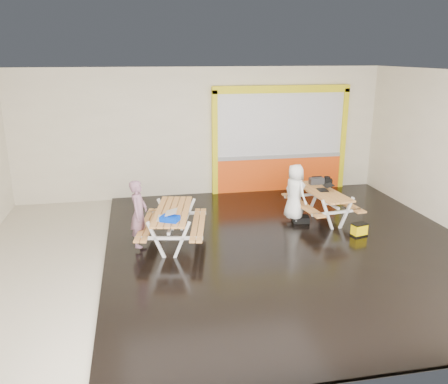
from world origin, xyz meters
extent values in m
cube|color=beige|center=(0.00, 0.00, -0.01)|extent=(10.00, 8.00, 0.01)
cube|color=white|center=(0.00, 0.00, 3.50)|extent=(10.00, 8.00, 0.01)
cube|color=beige|center=(0.00, 4.00, 1.75)|extent=(10.00, 0.01, 3.50)
cube|color=beige|center=(0.00, -4.00, 1.75)|extent=(10.00, 0.01, 3.50)
cube|color=black|center=(1.25, 0.00, 0.03)|extent=(7.50, 7.98, 0.05)
cube|color=#F04C10|center=(2.20, 3.93, 0.50)|extent=(3.60, 0.12, 1.00)
cube|color=gray|center=(2.20, 3.93, 1.03)|extent=(3.60, 0.14, 0.10)
cube|color=silver|center=(2.20, 3.94, 1.94)|extent=(3.60, 0.08, 1.72)
cube|color=yellow|center=(0.33, 3.92, 1.45)|extent=(0.14, 0.16, 2.90)
cube|color=yellow|center=(4.07, 3.92, 1.45)|extent=(0.14, 0.16, 2.90)
cube|color=yellow|center=(2.20, 3.92, 2.90)|extent=(3.88, 0.16, 0.20)
cube|color=#C48645|center=(-1.39, 0.66, 0.74)|extent=(0.48, 1.89, 0.04)
cube|color=#C48645|center=(-1.26, 0.63, 0.74)|extent=(0.48, 1.89, 0.04)
cube|color=#C48645|center=(-1.13, 0.61, 0.74)|extent=(0.48, 1.89, 0.04)
cube|color=#C48645|center=(-0.99, 0.58, 0.74)|extent=(0.48, 1.89, 0.04)
cube|color=#C48645|center=(-0.86, 0.56, 0.74)|extent=(0.48, 1.89, 0.04)
cube|color=white|center=(-1.51, -0.05, 0.41)|extent=(0.36, 0.12, 0.76)
cube|color=white|center=(-1.02, -0.15, 0.41)|extent=(0.36, 0.12, 0.76)
cube|color=white|center=(-1.27, -0.10, 0.45)|extent=(1.29, 0.31, 0.06)
cube|color=white|center=(-1.27, -0.10, 0.70)|extent=(0.64, 0.18, 0.06)
cube|color=white|center=(-1.23, 1.36, 0.41)|extent=(0.36, 0.12, 0.76)
cube|color=white|center=(-0.74, 1.27, 0.41)|extent=(0.36, 0.12, 0.76)
cube|color=white|center=(-0.99, 1.32, 0.45)|extent=(1.29, 0.31, 0.06)
cube|color=white|center=(-0.99, 1.32, 0.70)|extent=(0.64, 0.18, 0.06)
cube|color=white|center=(-1.13, 0.61, 0.55)|extent=(0.36, 1.54, 0.06)
cube|color=#C48645|center=(-1.70, 0.72, 0.46)|extent=(0.48, 1.88, 0.04)
cube|color=#C48645|center=(-1.58, 0.70, 0.46)|extent=(0.48, 1.88, 0.04)
cube|color=#C48645|center=(-0.68, 0.52, 0.46)|extent=(0.48, 1.88, 0.04)
cube|color=#C48645|center=(-0.55, 0.50, 0.46)|extent=(0.48, 1.88, 0.04)
cube|color=#C48645|center=(2.19, 1.38, 0.72)|extent=(0.33, 1.84, 0.04)
cube|color=#C48645|center=(2.32, 1.39, 0.72)|extent=(0.33, 1.84, 0.04)
cube|color=#C48645|center=(2.45, 1.41, 0.72)|extent=(0.33, 1.84, 0.04)
cube|color=#C48645|center=(2.58, 1.42, 0.72)|extent=(0.33, 1.84, 0.04)
cube|color=#C48645|center=(2.71, 1.44, 0.72)|extent=(0.33, 1.84, 0.04)
cube|color=white|center=(2.29, 0.68, 0.39)|extent=(0.34, 0.09, 0.74)
cube|color=white|center=(2.77, 0.74, 0.39)|extent=(0.34, 0.09, 0.74)
cube|color=white|center=(2.53, 0.71, 0.44)|extent=(1.26, 0.20, 0.06)
cube|color=white|center=(2.53, 0.71, 0.67)|extent=(0.62, 0.13, 0.06)
cube|color=white|center=(2.13, 2.07, 0.39)|extent=(0.34, 0.09, 0.74)
cube|color=white|center=(2.61, 2.13, 0.39)|extent=(0.34, 0.09, 0.74)
cube|color=white|center=(2.37, 2.10, 0.44)|extent=(1.26, 0.20, 0.06)
cube|color=white|center=(2.37, 2.10, 0.67)|extent=(0.62, 0.13, 0.06)
cube|color=white|center=(2.45, 1.41, 0.54)|extent=(0.23, 1.50, 0.06)
cube|color=#C48645|center=(1.89, 1.34, 0.45)|extent=(0.32, 1.84, 0.04)
cube|color=#C48645|center=(2.01, 1.35, 0.45)|extent=(0.32, 1.84, 0.04)
cube|color=#C48645|center=(2.89, 1.46, 0.45)|extent=(0.32, 1.84, 0.04)
cube|color=#C48645|center=(3.01, 1.47, 0.45)|extent=(0.32, 1.84, 0.04)
imported|color=#7F576B|center=(-1.81, 0.45, 0.79)|extent=(0.46, 0.57, 1.35)
imported|color=white|center=(1.75, 1.33, 0.77)|extent=(0.62, 0.75, 1.31)
cube|color=silver|center=(-1.34, 0.16, 0.77)|extent=(0.29, 0.37, 0.02)
cube|color=silver|center=(-1.19, 0.13, 0.89)|extent=(0.27, 0.37, 0.07)
cube|color=silver|center=(-1.20, 0.13, 0.89)|extent=(0.23, 0.33, 0.05)
cube|color=black|center=(2.47, 1.44, 0.75)|extent=(0.24, 0.32, 0.02)
cube|color=black|center=(2.61, 1.43, 0.85)|extent=(0.22, 0.32, 0.06)
cube|color=silver|center=(2.60, 1.43, 0.85)|extent=(0.19, 0.28, 0.05)
cube|color=#002DC4|center=(-1.23, -0.01, 0.81)|extent=(0.41, 0.37, 0.10)
cube|color=black|center=(2.53, 1.98, 0.82)|extent=(0.35, 0.18, 0.16)
cylinder|color=black|center=(2.53, 1.98, 0.93)|extent=(0.26, 0.02, 0.02)
cube|color=black|center=(2.85, 2.07, 0.65)|extent=(0.27, 0.20, 0.34)
cylinder|color=black|center=(2.85, 2.07, 0.84)|extent=(0.18, 0.18, 0.09)
cube|color=black|center=(1.90, 1.26, 0.12)|extent=(0.41, 0.33, 0.14)
cube|color=black|center=(2.84, 0.22, 0.07)|extent=(0.37, 0.28, 0.03)
cube|color=#E4BE00|center=(2.84, 0.22, 0.19)|extent=(0.35, 0.26, 0.24)
cube|color=black|center=(2.84, 0.22, 0.32)|extent=(0.37, 0.28, 0.02)
camera|label=1|loc=(-1.79, -8.29, 3.83)|focal=36.87mm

